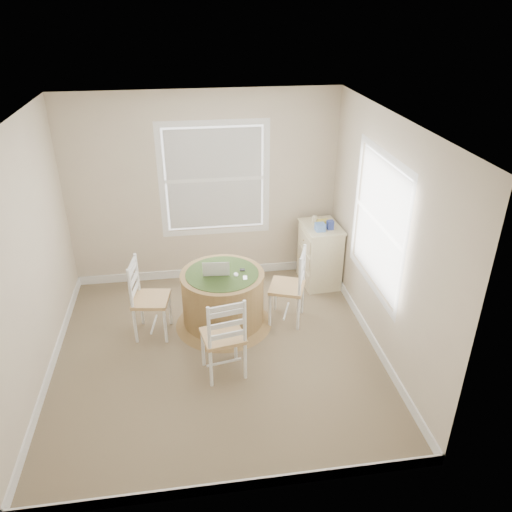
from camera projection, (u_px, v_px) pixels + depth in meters
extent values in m
cube|color=#837453|center=(218.00, 354.00, 5.65)|extent=(3.60, 3.60, 0.02)
cube|color=white|center=(207.00, 120.00, 4.44)|extent=(3.60, 3.60, 0.02)
cube|color=beige|center=(204.00, 190.00, 6.63)|extent=(3.60, 0.02, 2.60)
cube|color=beige|center=(232.00, 369.00, 3.46)|extent=(3.60, 0.02, 2.60)
cube|color=beige|center=(26.00, 264.00, 4.81)|extent=(0.02, 3.60, 2.60)
cube|color=beige|center=(384.00, 240.00, 5.28)|extent=(0.02, 3.60, 2.60)
cube|color=white|center=(208.00, 272.00, 7.19)|extent=(3.60, 0.02, 0.12)
cube|color=white|center=(235.00, 486.00, 4.05)|extent=(3.60, 0.02, 0.12)
cube|color=white|center=(52.00, 364.00, 5.39)|extent=(0.02, 3.60, 0.12)
cube|color=white|center=(370.00, 335.00, 5.85)|extent=(0.02, 3.60, 0.12)
cylinder|color=olive|center=(223.00, 297.00, 5.98)|extent=(0.97, 0.97, 0.63)
cone|color=olive|center=(224.00, 321.00, 6.15)|extent=(1.17, 1.17, 0.07)
cylinder|color=olive|center=(222.00, 275.00, 5.84)|extent=(0.99, 0.99, 0.03)
cylinder|color=#345022|center=(222.00, 274.00, 5.83)|extent=(0.86, 0.86, 0.01)
cone|color=#345022|center=(222.00, 278.00, 5.86)|extent=(0.95, 0.95, 0.10)
cube|color=white|center=(216.00, 272.00, 5.87)|extent=(0.32, 0.24, 0.02)
cube|color=silver|center=(216.00, 271.00, 5.87)|extent=(0.26, 0.14, 0.00)
cube|color=black|center=(216.00, 269.00, 5.70)|extent=(0.31, 0.08, 0.20)
ellipsoid|color=white|center=(236.00, 274.00, 5.80)|extent=(0.06, 0.09, 0.03)
cube|color=#B7BABF|center=(245.00, 278.00, 5.74)|extent=(0.05, 0.09, 0.02)
cube|color=black|center=(242.00, 270.00, 5.89)|extent=(0.06, 0.05, 0.02)
cube|color=beige|center=(320.00, 255.00, 6.86)|extent=(0.49, 0.65, 0.84)
cube|color=beige|center=(322.00, 227.00, 6.66)|extent=(0.52, 0.68, 0.02)
cube|color=beige|center=(301.00, 273.00, 6.93)|extent=(0.05, 0.53, 0.18)
cube|color=beige|center=(302.00, 257.00, 6.81)|extent=(0.05, 0.53, 0.18)
cube|color=beige|center=(302.00, 240.00, 6.70)|extent=(0.05, 0.53, 0.18)
cube|color=#5A85CF|center=(320.00, 228.00, 6.48)|extent=(0.13, 0.13, 0.10)
cube|color=#D8C74C|center=(324.00, 222.00, 6.69)|extent=(0.16, 0.11, 0.06)
cube|color=#2F3F8D|center=(331.00, 225.00, 6.52)|extent=(0.09, 0.09, 0.12)
cylinder|color=beige|center=(314.00, 219.00, 6.75)|extent=(0.07, 0.07, 0.09)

